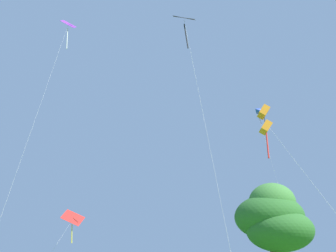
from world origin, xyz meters
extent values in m
cube|color=red|center=(-7.11, 32.57, 6.97)|extent=(2.53, 1.03, 1.95)
cylinder|color=#3F382D|center=(-7.11, 32.57, 6.97)|extent=(1.42, 0.72, 1.04)
cylinder|color=yellow|center=(-6.99, 32.48, 5.30)|extent=(0.37, 0.31, 1.98)
cylinder|color=silver|center=(-8.07, 29.54, 3.41)|extent=(1.94, 6.06, 6.83)
cube|color=orange|center=(8.36, 15.20, 11.94)|extent=(0.94, 0.89, 0.92)
cube|color=orange|center=(8.36, 15.20, 10.73)|extent=(0.94, 0.89, 0.92)
cylinder|color=#3F382D|center=(8.36, 15.20, 11.33)|extent=(0.05, 0.05, 1.73)
cylinder|color=red|center=(8.24, 15.03, 9.46)|extent=(0.38, 0.48, 2.21)
cylinder|color=silver|center=(9.17, 11.74, 5.58)|extent=(1.64, 6.94, 11.16)
cone|color=blue|center=(18.59, 39.93, 25.41)|extent=(1.44, 1.44, 1.20)
cylinder|color=black|center=(18.77, 39.84, 23.95)|extent=(0.43, 0.25, 2.08)
cylinder|color=silver|center=(19.27, 37.62, 12.66)|extent=(1.37, 4.62, 25.31)
cube|color=black|center=(3.14, 17.11, 21.92)|extent=(2.10, 1.18, 1.39)
cylinder|color=#3F382D|center=(3.14, 17.11, 21.92)|extent=(1.90, 0.24, 0.37)
cylinder|color=black|center=(3.25, 16.98, 19.82)|extent=(0.36, 0.40, 2.78)
cylinder|color=silver|center=(3.88, 14.61, 10.88)|extent=(1.50, 5.01, 21.76)
cube|color=purple|center=(-9.46, 27.24, 29.18)|extent=(1.73, 1.50, 1.69)
cylinder|color=#3F382D|center=(-9.46, 27.24, 29.18)|extent=(1.61, 0.23, 0.92)
cylinder|color=silver|center=(-9.30, 27.16, 26.92)|extent=(0.44, 0.28, 3.17)
cylinder|color=silver|center=(-10.07, 23.84, 14.52)|extent=(1.24, 6.82, 29.03)
cylinder|color=brown|center=(12.21, 25.39, 3.58)|extent=(0.72, 0.72, 7.15)
ellipsoid|color=#2D6628|center=(12.78, 24.98, 5.01)|extent=(6.00, 6.00, 3.73)
ellipsoid|color=#2D6628|center=(12.24, 25.70, 6.30)|extent=(6.43, 6.43, 4.13)
ellipsoid|color=#427F38|center=(12.52, 25.20, 7.58)|extent=(4.33, 4.33, 3.64)
camera|label=1|loc=(-0.54, -4.23, 1.60)|focal=34.21mm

